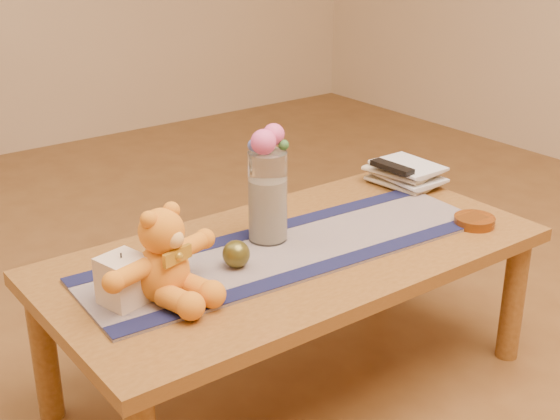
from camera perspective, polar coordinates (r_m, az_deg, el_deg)
floor at (r=2.37m, az=0.99°, el=-12.81°), size 5.50×5.50×0.00m
coffee_table_top at (r=2.15m, az=1.07°, el=-3.40°), size 1.40×0.70×0.04m
table_leg_fr at (r=2.50m, az=17.02°, el=-6.38°), size 0.07×0.07×0.41m
table_leg_bl at (r=2.22m, az=-17.18°, el=-10.20°), size 0.07×0.07×0.41m
table_leg_br at (r=2.83m, az=7.68°, el=-2.05°), size 0.07×0.07×0.41m
persian_runner at (r=2.13m, az=0.89°, el=-2.94°), size 1.22×0.42×0.01m
runner_border_near at (r=2.02m, az=3.23°, el=-4.27°), size 1.20×0.13×0.00m
runner_border_far at (r=2.24m, az=-1.21°, el=-1.50°), size 1.20×0.13×0.00m
teddy_bear at (r=1.86m, az=-8.84°, el=-3.29°), size 0.39×0.34×0.22m
pillar_candle at (r=1.86m, az=-11.63°, el=-5.15°), size 0.12×0.12×0.12m
candle_wick at (r=1.83m, az=-11.79°, el=-3.34°), size 0.00×0.00×0.01m
glass_vase at (r=2.13m, az=-0.93°, el=1.02°), size 0.11×0.11×0.26m
potpourri_fill at (r=2.15m, az=-0.92°, el=0.05°), size 0.09×0.09×0.18m
rose_left at (r=2.06m, az=-1.24°, el=5.10°), size 0.07×0.07×0.07m
rose_right at (r=2.09m, az=-0.48°, el=5.68°), size 0.06×0.06×0.06m
blue_flower_back at (r=2.11m, az=-1.29°, el=5.35°), size 0.04×0.04×0.04m
blue_flower_side at (r=2.08m, az=-1.95°, el=4.85°), size 0.04×0.04×0.04m
leaf_sprig at (r=2.09m, az=0.26°, el=4.88°), size 0.03×0.03×0.03m
bronze_ball at (r=2.01m, az=-3.29°, el=-3.30°), size 0.09×0.09×0.07m
book_bottom at (r=2.59m, az=8.11°, el=1.69°), size 0.19×0.24×0.02m
book_lower at (r=2.58m, az=8.27°, el=2.08°), size 0.17×0.23×0.02m
book_upper at (r=2.57m, az=8.02°, el=2.47°), size 0.20×0.25×0.02m
book_top at (r=2.57m, az=8.27°, el=2.88°), size 0.16×0.22×0.02m
tv_remote at (r=2.55m, az=8.37°, el=3.19°), size 0.05×0.16×0.02m
amber_dish at (r=2.36m, az=14.31°, el=-0.81°), size 0.15×0.15×0.03m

